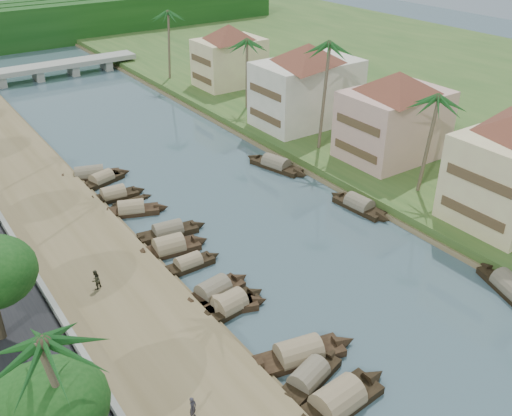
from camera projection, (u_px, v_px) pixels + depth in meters
ground at (341, 283)px, 45.57m from camera, size 220.00×220.00×0.00m
left_bank at (61, 232)px, 51.81m from camera, size 10.00×180.00×0.80m
right_bank at (347, 146)px, 69.18m from camera, size 16.00×180.00×1.20m
retaining_wall at (11, 237)px, 49.26m from camera, size 0.40×180.00×1.10m
treeline at (10, 26)px, 115.74m from camera, size 120.00×14.00×8.00m
bridge at (55, 67)px, 96.65m from camera, size 28.00×4.00×2.40m
building_mid at (395, 114)px, 62.69m from camera, size 14.11×14.11×9.70m
building_far at (307, 83)px, 72.16m from camera, size 15.59×15.59×10.20m
building_distant at (229, 55)px, 87.33m from camera, size 12.62×12.62×9.20m
sampan_1 at (337, 402)px, 34.33m from camera, size 8.74×2.64×2.52m
sampan_2 at (299, 355)px, 37.89m from camera, size 8.97×3.61×2.30m
sampan_3 at (309, 378)px, 36.04m from camera, size 7.52×3.57×2.02m
sampan_4 at (227, 305)px, 42.50m from camera, size 6.45×3.41×1.86m
sampan_5 at (230, 306)px, 42.43m from camera, size 6.85×2.37×2.16m
sampan_6 at (214, 292)px, 43.91m from camera, size 7.34×2.70×2.16m
sampan_7 at (189, 264)px, 47.25m from camera, size 6.21×1.48×1.73m
sampan_8 at (169, 248)px, 49.38m from camera, size 7.61×2.73×2.30m
sampan_9 at (168, 232)px, 51.81m from camera, size 7.69×2.45×1.95m
sampan_10 at (132, 210)px, 55.38m from camera, size 7.40×4.15×2.05m
sampan_11 at (114, 196)px, 58.06m from camera, size 7.02×2.13×2.02m
sampan_12 at (90, 175)px, 62.28m from camera, size 9.00×4.38×2.14m
sampan_13 at (102, 180)px, 61.23m from camera, size 6.97×3.34×1.92m
sampan_14 at (511, 290)px, 44.18m from camera, size 4.53×9.00×2.18m
sampan_15 at (359, 206)px, 56.16m from camera, size 2.30×7.92×2.11m
sampan_16 at (276, 165)px, 64.63m from camera, size 3.93×8.98×2.17m
canoe_1 at (283, 359)px, 37.97m from camera, size 5.05×1.78×0.81m
canoe_2 at (130, 202)px, 57.57m from camera, size 5.01×1.02×0.72m
palm_1 at (433, 100)px, 52.91m from camera, size 3.20×3.20×11.11m
palm_2 at (325, 47)px, 61.56m from camera, size 3.20×3.20×13.58m
palm_3 at (246, 42)px, 75.57m from camera, size 3.20×3.20×10.74m
palm_4 at (59, 339)px, 24.26m from camera, size 3.20×3.20×11.00m
palm_7 at (166, 14)px, 88.03m from camera, size 3.20×3.20×11.87m
tree_1 at (46, 407)px, 26.87m from camera, size 5.05×5.05×6.79m
tree_6 at (317, 75)px, 77.73m from camera, size 4.83×4.83×6.64m
person_near at (193, 408)px, 32.53m from camera, size 0.66×0.61×1.51m
person_far at (96, 280)px, 43.30m from camera, size 0.99×0.92×1.61m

